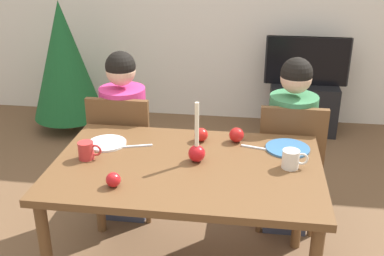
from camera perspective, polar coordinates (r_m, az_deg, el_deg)
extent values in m
cube|color=brown|center=(2.46, -0.65, -4.83)|extent=(1.40, 0.90, 0.04)
cylinder|color=brown|center=(3.12, -11.31, -6.68)|extent=(0.06, 0.06, 0.71)
cylinder|color=brown|center=(2.98, 12.94, -8.35)|extent=(0.06, 0.06, 0.71)
cube|color=brown|center=(3.30, -7.77, -3.17)|extent=(0.40, 0.40, 0.04)
cube|color=brown|center=(3.04, -8.90, -0.53)|extent=(0.40, 0.04, 0.45)
cylinder|color=brown|center=(3.51, -4.16, -5.41)|extent=(0.04, 0.04, 0.41)
cylinder|color=brown|center=(3.59, -9.49, -4.99)|extent=(0.04, 0.04, 0.41)
cylinder|color=brown|center=(3.23, -5.40, -8.29)|extent=(0.04, 0.04, 0.41)
cylinder|color=brown|center=(3.31, -11.19, -7.74)|extent=(0.04, 0.04, 0.41)
cube|color=brown|center=(3.20, 11.52, -4.35)|extent=(0.40, 0.40, 0.04)
cube|color=brown|center=(2.93, 12.06, -1.73)|extent=(0.40, 0.04, 0.45)
cylinder|color=brown|center=(3.47, 13.91, -6.47)|extent=(0.04, 0.04, 0.41)
cylinder|color=brown|center=(3.45, 8.26, -6.21)|extent=(0.04, 0.04, 0.41)
cylinder|color=brown|center=(3.18, 14.43, -9.50)|extent=(0.04, 0.04, 0.41)
cylinder|color=brown|center=(3.15, 8.22, -9.24)|extent=(0.04, 0.04, 0.41)
cube|color=#33384C|center=(3.35, -7.80, -6.68)|extent=(0.28, 0.28, 0.45)
cylinder|color=#D1337A|center=(3.15, -8.26, 0.67)|extent=(0.30, 0.30, 0.48)
sphere|color=tan|center=(3.03, -8.65, 6.87)|extent=(0.19, 0.19, 0.19)
sphere|color=black|center=(3.02, -8.68, 7.41)|extent=(0.19, 0.19, 0.19)
cube|color=#33384C|center=(3.25, 11.27, -7.95)|extent=(0.28, 0.28, 0.45)
cylinder|color=#387A4C|center=(3.04, 11.95, -0.44)|extent=(0.30, 0.30, 0.48)
sphere|color=tan|center=(2.92, 12.53, 5.94)|extent=(0.19, 0.19, 0.19)
sphere|color=black|center=(2.91, 12.58, 6.50)|extent=(0.19, 0.19, 0.19)
cube|color=black|center=(4.77, 13.26, 2.46)|extent=(0.64, 0.40, 0.48)
cube|color=black|center=(4.62, 13.80, 7.91)|extent=(0.79, 0.04, 0.46)
cube|color=black|center=(4.62, 13.80, 7.90)|extent=(0.76, 0.05, 0.46)
cylinder|color=brown|center=(4.90, -14.47, 0.76)|extent=(0.08, 0.08, 0.14)
cone|color=#195628|center=(4.70, -15.25, 7.91)|extent=(0.68, 0.68, 1.13)
sphere|color=red|center=(2.46, 0.58, -3.11)|extent=(0.09, 0.09, 0.09)
cylinder|color=#EFE5C6|center=(2.39, 0.59, 0.43)|extent=(0.02, 0.02, 0.24)
cylinder|color=silver|center=(2.71, -10.27, -1.82)|extent=(0.22, 0.22, 0.01)
cylinder|color=teal|center=(2.66, 11.53, -2.43)|extent=(0.24, 0.24, 0.01)
cylinder|color=#B72D2D|center=(2.55, -12.74, -2.68)|extent=(0.08, 0.08, 0.10)
torus|color=#B72D2D|center=(2.53, -11.62, -2.66)|extent=(0.07, 0.01, 0.07)
cylinder|color=silver|center=(2.45, 11.88, -3.71)|extent=(0.09, 0.09, 0.10)
torus|color=silver|center=(2.45, 13.19, -3.68)|extent=(0.07, 0.01, 0.07)
cube|color=silver|center=(2.66, -6.77, -2.19)|extent=(0.18, 0.07, 0.01)
cube|color=silver|center=(2.64, 7.87, -2.39)|extent=(0.18, 0.06, 0.01)
sphere|color=red|center=(2.27, -9.53, -6.21)|extent=(0.07, 0.07, 0.07)
sphere|color=#B21816|center=(2.69, 5.42, -0.84)|extent=(0.09, 0.09, 0.09)
sphere|color=red|center=(2.69, 1.11, -0.82)|extent=(0.08, 0.08, 0.08)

